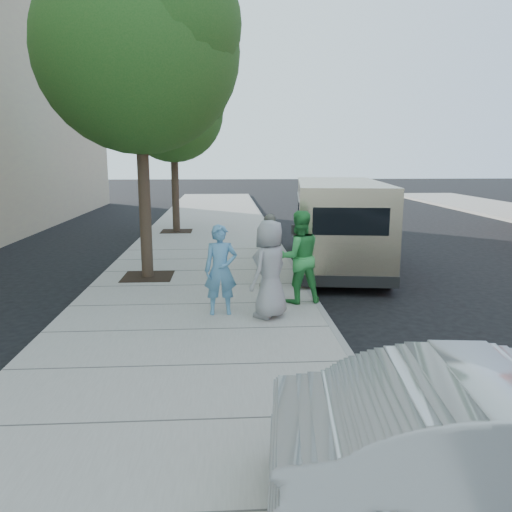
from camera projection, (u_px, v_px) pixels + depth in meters
name	position (u px, v px, depth m)	size (l,w,h in m)	color
ground	(246.00, 310.00, 10.05)	(120.00, 120.00, 0.00)	black
sidewalk	(196.00, 307.00, 9.97)	(5.00, 60.00, 0.15)	gray
curb_face	(316.00, 305.00, 10.13)	(0.12, 60.00, 0.16)	gray
tree_near	(140.00, 43.00, 11.18)	(4.62, 4.60, 7.53)	black
tree_far	(174.00, 107.00, 18.75)	(3.92, 3.80, 6.49)	black
parking_meter	(297.00, 241.00, 11.36)	(0.30, 0.20, 1.38)	gray
van	(338.00, 223.00, 13.67)	(2.95, 6.65, 2.38)	tan
person_officer	(221.00, 270.00, 9.19)	(0.61, 0.40, 1.67)	#5690B8
person_green_shirt	(299.00, 257.00, 9.91)	(0.90, 0.70, 1.85)	green
person_gray_shirt	(270.00, 269.00, 8.99)	(0.87, 0.57, 1.78)	gray
person_striped_polo	(270.00, 251.00, 11.07)	(0.97, 0.41, 1.66)	gray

